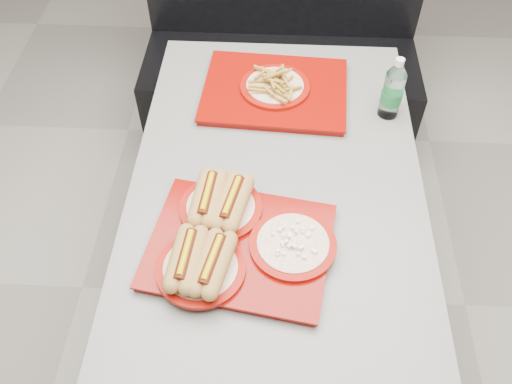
# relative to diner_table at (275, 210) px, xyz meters

# --- Properties ---
(ground) EXTENTS (6.00, 6.00, 0.00)m
(ground) POSITION_rel_diner_table_xyz_m (0.00, 0.00, -0.58)
(ground) COLOR #9A958A
(ground) RESTS_ON ground
(diner_table) EXTENTS (0.92, 1.42, 0.75)m
(diner_table) POSITION_rel_diner_table_xyz_m (0.00, 0.00, 0.00)
(diner_table) COLOR black
(diner_table) RESTS_ON ground
(booth_bench) EXTENTS (1.30, 0.57, 1.35)m
(booth_bench) POSITION_rel_diner_table_xyz_m (0.00, 1.09, -0.18)
(booth_bench) COLOR black
(booth_bench) RESTS_ON ground
(tray_near) EXTENTS (0.55, 0.47, 0.11)m
(tray_near) POSITION_rel_diner_table_xyz_m (-0.12, -0.27, 0.20)
(tray_near) COLOR #7C0803
(tray_near) RESTS_ON diner_table
(tray_far) EXTENTS (0.53, 0.42, 0.10)m
(tray_far) POSITION_rel_diner_table_xyz_m (-0.02, 0.39, 0.19)
(tray_far) COLOR #7C0803
(tray_far) RESTS_ON diner_table
(water_bottle) EXTENTS (0.07, 0.07, 0.23)m
(water_bottle) POSITION_rel_diner_table_xyz_m (0.37, 0.31, 0.26)
(water_bottle) COLOR silver
(water_bottle) RESTS_ON diner_table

